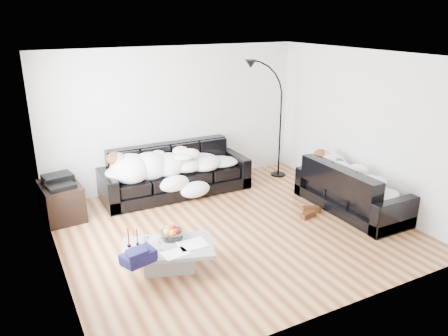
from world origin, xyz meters
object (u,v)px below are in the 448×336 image
coffee_table (169,257)px  stereo (59,180)px  wine_glass_b (146,243)px  fruit_bowl (172,232)px  sofa_back (176,171)px  sleeper_right (353,175)px  candle_right (137,237)px  sleeper_back (176,161)px  sofa_right (352,188)px  floor_lamp (280,126)px  wine_glass_c (161,244)px  av_cabinet (61,201)px  shoes (309,212)px  candle_left (128,237)px  wine_glass_a (147,239)px

coffee_table → stereo: 2.49m
wine_glass_b → fruit_bowl: bearing=16.8°
sofa_back → stereo: size_ratio=6.08×
sleeper_right → candle_right: sleeper_right is taller
candle_right → stereo: size_ratio=0.50×
wine_glass_b → candle_right: (-0.06, 0.16, 0.02)m
fruit_bowl → sleeper_back: bearing=66.4°
sofa_right → fruit_bowl: 3.24m
wine_glass_b → sleeper_right: bearing=3.6°
coffee_table → floor_lamp: 4.06m
wine_glass_c → av_cabinet: size_ratio=0.20×
floor_lamp → sofa_right: bearing=-93.8°
wine_glass_b → shoes: bearing=7.6°
floor_lamp → sleeper_right: bearing=-93.8°
sleeper_right → coffee_table: bearing=94.8°
sleeper_back → candle_left: sleeper_back is taller
coffee_table → wine_glass_a: size_ratio=6.69×
sleeper_back → wine_glass_a: size_ratio=13.27×
sleeper_back → shoes: bearing=-49.2°
shoes → coffee_table: bearing=-169.9°
sofa_right → wine_glass_b: sofa_right is taller
sleeper_right → wine_glass_c: (-3.47, -0.33, -0.21)m
candle_right → floor_lamp: bearing=29.7°
fruit_bowl → floor_lamp: floor_lamp is taller
wine_glass_b → wine_glass_a: bearing=64.8°
sofa_back → stereo: (-2.02, -0.09, 0.21)m
sleeper_back → floor_lamp: size_ratio=1.09×
stereo → sofa_right: bearing=-34.8°
sofa_right → coffee_table: bearing=94.8°
wine_glass_a → shoes: bearing=5.9°
coffee_table → wine_glass_b: wine_glass_b is taller
fruit_bowl → wine_glass_b: bearing=-163.2°
wine_glass_b → candle_left: 0.24m
wine_glass_c → candle_left: bearing=141.5°
sofa_back → floor_lamp: bearing=-1.9°
shoes → av_cabinet: (-3.60, 1.80, 0.23)m
sofa_right → sleeper_right: size_ratio=1.17×
sleeper_right → shoes: size_ratio=3.56×
wine_glass_c → candle_left: candle_left is taller
sleeper_back → stereo: bearing=-178.9°
candle_left → sleeper_right: bearing=1.0°
av_cabinet → sleeper_right: bearing=-28.7°
wine_glass_c → av_cabinet: av_cabinet is taller
fruit_bowl → wine_glass_c: 0.32m
sleeper_back → fruit_bowl: bearing=-113.6°
shoes → sleeper_back: bearing=131.3°
sofa_right → candle_right: (-3.69, -0.07, 0.04)m
wine_glass_a → candle_right: (-0.10, 0.07, 0.03)m
candle_left → stereo: bearing=104.6°
sleeper_back → floor_lamp: floor_lamp is taller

